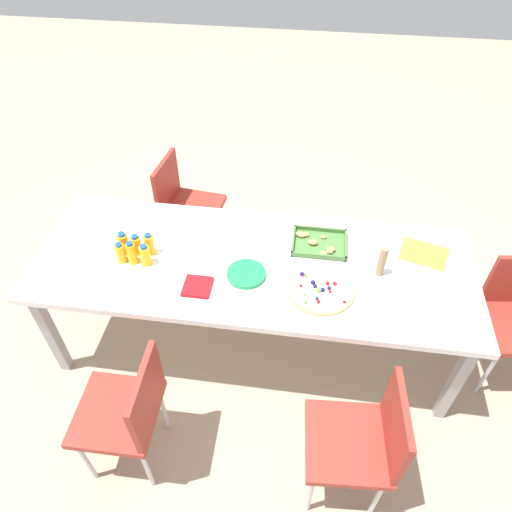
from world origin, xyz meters
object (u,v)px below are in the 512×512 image
at_px(party_table, 253,269).
at_px(fruit_pizza, 320,288).
at_px(juice_bottle_2, 145,255).
at_px(juice_bottle_4, 137,245).
at_px(chair_far_left, 184,202).
at_px(plate_stack, 246,274).
at_px(juice_bottle_1, 132,253).
at_px(paper_folder, 424,254).
at_px(snack_tray, 318,243).
at_px(chair_near_left, 128,409).
at_px(cardboard_tube, 382,261).
at_px(chair_near_right, 364,439).
at_px(juice_bottle_0, 121,253).
at_px(napkin_stack, 197,287).
at_px(juice_bottle_5, 149,244).
at_px(juice_bottle_3, 124,243).

distance_m(party_table, fruit_pizza, 0.42).
xyz_separation_m(juice_bottle_2, fruit_pizza, (0.98, -0.07, -0.05)).
bearing_deg(juice_bottle_4, chair_far_left, 87.52).
distance_m(fruit_pizza, plate_stack, 0.41).
xyz_separation_m(juice_bottle_1, paper_folder, (1.64, 0.29, -0.07)).
xyz_separation_m(chair_far_left, juice_bottle_4, (-0.04, -0.81, 0.31)).
relative_size(chair_far_left, snack_tray, 2.61).
xyz_separation_m(chair_near_left, juice_bottle_1, (-0.18, 0.75, 0.32)).
height_order(juice_bottle_4, cardboard_tube, cardboard_tube).
relative_size(cardboard_tube, paper_folder, 0.74).
height_order(juice_bottle_1, plate_stack, juice_bottle_1).
bearing_deg(chair_near_right, juice_bottle_2, 55.08).
xyz_separation_m(chair_near_right, chair_near_left, (-1.14, -0.01, 0.00)).
xyz_separation_m(juice_bottle_0, napkin_stack, (0.47, -0.14, -0.05)).
bearing_deg(fruit_pizza, juice_bottle_5, 171.26).
relative_size(chair_near_left, paper_folder, 3.19).
height_order(fruit_pizza, plate_stack, fruit_pizza).
distance_m(party_table, juice_bottle_0, 0.75).
distance_m(party_table, juice_bottle_2, 0.61).
xyz_separation_m(juice_bottle_2, paper_folder, (1.56, 0.30, -0.06)).
xyz_separation_m(party_table, napkin_stack, (-0.27, -0.23, 0.07)).
distance_m(juice_bottle_0, snack_tray, 1.13).
height_order(party_table, juice_bottle_1, juice_bottle_1).
distance_m(chair_near_right, napkin_stack, 1.12).
relative_size(juice_bottle_1, snack_tray, 0.46).
relative_size(juice_bottle_4, snack_tray, 0.42).
xyz_separation_m(juice_bottle_1, juice_bottle_2, (0.08, -0.00, -0.00)).
height_order(juice_bottle_2, cardboard_tube, cardboard_tube).
relative_size(juice_bottle_0, juice_bottle_5, 0.92).
xyz_separation_m(chair_near_right, cardboard_tube, (0.06, 0.84, 0.35)).
height_order(juice_bottle_5, fruit_pizza, juice_bottle_5).
bearing_deg(snack_tray, chair_near_left, -129.47).
bearing_deg(chair_far_left, fruit_pizza, 53.65).
relative_size(juice_bottle_4, plate_stack, 0.61).
bearing_deg(juice_bottle_5, party_table, 0.72).
bearing_deg(juice_bottle_5, juice_bottle_1, -132.86).
xyz_separation_m(chair_near_right, juice_bottle_1, (-1.31, 0.74, 0.32)).
height_order(juice_bottle_2, juice_bottle_5, juice_bottle_5).
xyz_separation_m(cardboard_tube, paper_folder, (0.27, 0.19, -0.09)).
xyz_separation_m(juice_bottle_1, juice_bottle_5, (0.08, 0.08, -0.00)).
bearing_deg(chair_far_left, snack_tray, 65.60).
bearing_deg(chair_near_left, party_table, -31.40).
bearing_deg(juice_bottle_1, chair_near_left, -76.72).
bearing_deg(juice_bottle_3, napkin_stack, -24.44).
bearing_deg(chair_near_right, juice_bottle_3, 55.54).
relative_size(party_table, chair_near_left, 3.01).
distance_m(party_table, juice_bottle_5, 0.61).
distance_m(plate_stack, napkin_stack, 0.28).
distance_m(chair_far_left, fruit_pizza, 1.42).
distance_m(chair_near_left, juice_bottle_5, 0.90).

